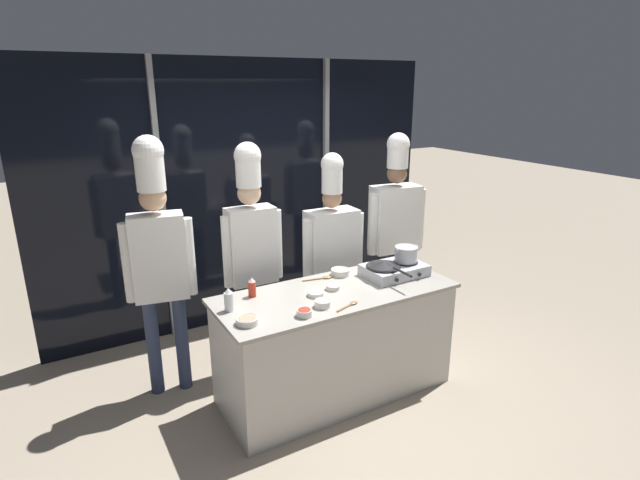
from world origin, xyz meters
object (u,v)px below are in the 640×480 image
Objects in this scene: frying_pan at (384,264)px; chef_head at (158,249)px; squeeze_bottle_clear at (229,300)px; stock_pot at (406,254)px; prep_bowl_chili_flakes at (304,312)px; portable_stove at (394,270)px; chef_sous at (251,241)px; prep_bowl_onion at (333,287)px; prep_bowl_chicken at (340,272)px; prep_bowl_mushrooms at (247,320)px; chef_pastry at (395,220)px; prep_bowl_rice at (316,294)px; chef_line at (332,244)px; squeeze_bottle_chili at (252,288)px; serving_spoon_slotted at (351,304)px; serving_spoon_solid at (323,278)px; prep_bowl_shrimp at (322,303)px.

chef_head is at bearing 157.17° from frying_pan.
squeeze_bottle_clear reaches higher than frying_pan.
prep_bowl_chili_flakes is at bearing -165.55° from stock_pot.
chef_sous is at bearing 145.67° from portable_stove.
stock_pot is at bearing -0.57° from prep_bowl_onion.
frying_pan is at bearing -178.76° from stock_pot.
frying_pan is at bearing -1.45° from prep_bowl_onion.
stock_pot is 0.58m from prep_bowl_chicken.
prep_bowl_onion is 0.05× the size of chef_head.
prep_bowl_onion is at bearing 14.56° from prep_bowl_mushrooms.
prep_bowl_rice is at bearing 36.50° from chef_pastry.
prep_bowl_chili_flakes is at bearing 138.37° from chef_head.
squeeze_bottle_clear is at bearing 28.34° from chef_line.
chef_pastry is (1.77, 0.53, 0.17)m from squeeze_bottle_chili.
chef_sous is at bearing 142.05° from frying_pan.
serving_spoon_slotted is (0.56, -0.51, -0.07)m from squeeze_bottle_chili.
stock_pot is 0.75m from chef_line.
chef_line is at bearing 107.30° from portable_stove.
chef_pastry is at bearing 23.40° from serving_spoon_solid.
frying_pan is 3.16× the size of prep_bowl_chicken.
prep_bowl_mushrooms is 0.08× the size of chef_line.
portable_stove is 3.31× the size of squeeze_bottle_chili.
squeeze_bottle_clear is at bearing 176.86° from prep_bowl_onion.
prep_bowl_chili_flakes is 0.35m from prep_bowl_rice.
frying_pan is at bearing 29.98° from serving_spoon_slotted.
stock_pot reaches higher than prep_bowl_rice.
chef_pastry reaches higher than prep_bowl_mushrooms.
serving_spoon_slotted is at bearing -96.98° from prep_bowl_onion.
chef_sous is (-0.44, 0.44, 0.27)m from serving_spoon_solid.
serving_spoon_slotted is at bearing -1.94° from prep_bowl_chili_flakes.
chef_sous is (-0.88, 0.69, 0.16)m from frying_pan.
prep_bowl_rice is at bearing 117.42° from serving_spoon_slotted.
chef_sous is 1.00× the size of chef_pastry.
prep_bowl_chicken is 0.83m from prep_bowl_chili_flakes.
serving_spoon_solid is (0.23, 0.27, -0.01)m from prep_bowl_rice.
stock_pot reaches higher than prep_bowl_mushrooms.
prep_bowl_chicken is 1.11m from prep_bowl_mushrooms.
frying_pan is 4.43× the size of prep_bowl_chili_flakes.
chef_sous is at bearing 143.94° from prep_bowl_chicken.
prep_bowl_rice is at bearing 108.08° from chef_sous.
prep_bowl_chicken is 0.08× the size of chef_sous.
prep_bowl_chili_flakes is at bearing -163.97° from portable_stove.
prep_bowl_shrimp is 1.34m from chef_head.
chef_sous reaches higher than portable_stove.
frying_pan is (-0.12, -0.00, 0.08)m from portable_stove.
squeeze_bottle_clear is 1.40× the size of prep_bowl_rice.
prep_bowl_rice is at bearing -177.46° from frying_pan.
chef_line reaches higher than squeeze_bottle_chili.
chef_line reaches higher than stock_pot.
serving_spoon_slotted is (-0.04, -0.31, -0.01)m from prep_bowl_onion.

